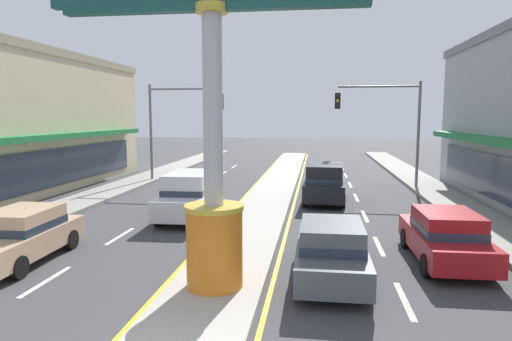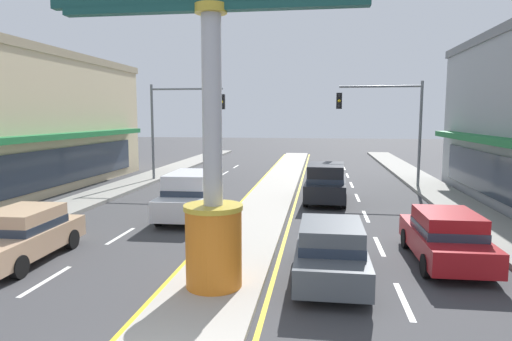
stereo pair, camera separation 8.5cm
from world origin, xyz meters
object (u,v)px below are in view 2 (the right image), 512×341
(traffic_light_right_side, at_px, (389,116))
(sedan_near_right_lane, at_px, (446,236))
(traffic_light_left_side, at_px, (179,116))
(district_sign, at_px, (212,117))
(sedan_mid_left_lane, at_px, (331,250))
(suv_far_right_lane, at_px, (190,194))
(suv_far_left_oncoming, at_px, (326,182))
(sedan_near_left_lane, at_px, (22,234))

(traffic_light_right_side, height_order, sedan_near_right_lane, traffic_light_right_side)
(traffic_light_left_side, height_order, sedan_near_right_lane, traffic_light_left_side)
(district_sign, bearing_deg, traffic_light_left_side, 110.28)
(sedan_near_right_lane, distance_m, sedan_mid_left_lane, 3.76)
(district_sign, height_order, traffic_light_left_side, district_sign)
(traffic_light_left_side, xyz_separation_m, sedan_mid_left_lane, (9.21, -16.11, -3.46))
(suv_far_right_lane, bearing_deg, district_sign, -69.65)
(sedan_mid_left_lane, distance_m, suv_far_left_oncoming, 10.61)
(traffic_light_left_side, height_order, sedan_mid_left_lane, traffic_light_left_side)
(traffic_light_left_side, relative_size, sedan_near_left_lane, 1.42)
(traffic_light_right_side, bearing_deg, sedan_near_right_lane, -91.20)
(district_sign, bearing_deg, suv_far_right_lane, 110.35)
(traffic_light_left_side, distance_m, suv_far_left_oncoming, 11.21)
(traffic_light_right_side, bearing_deg, sedan_near_left_lane, -129.70)
(traffic_light_right_side, bearing_deg, traffic_light_left_side, 176.67)
(district_sign, distance_m, traffic_light_right_side, 17.75)
(traffic_light_left_side, xyz_separation_m, sedan_near_left_lane, (0.28, -15.81, -3.46))
(traffic_light_left_side, bearing_deg, sedan_near_left_lane, -88.97)
(district_sign, bearing_deg, suv_far_left_oncoming, 76.63)
(traffic_light_right_side, distance_m, sedan_near_right_lane, 13.99)
(suv_far_right_lane, height_order, suv_far_left_oncoming, same)
(sedan_near_right_lane, height_order, suv_far_left_oncoming, suv_far_left_oncoming)
(suv_far_right_lane, xyz_separation_m, suv_far_left_oncoming, (5.62, 4.23, 0.00))
(sedan_near_right_lane, xyz_separation_m, sedan_mid_left_lane, (-3.30, -1.81, 0.00))
(sedan_near_right_lane, relative_size, suv_far_left_oncoming, 0.93)
(traffic_light_right_side, distance_m, sedan_mid_left_lane, 16.15)
(district_sign, height_order, suv_far_left_oncoming, district_sign)
(district_sign, height_order, traffic_light_right_side, district_sign)
(suv_far_right_lane, bearing_deg, sedan_near_left_lane, -118.44)
(suv_far_right_lane, relative_size, sedan_near_left_lane, 1.07)
(sedan_near_right_lane, bearing_deg, traffic_light_left_side, 131.18)
(sedan_near_left_lane, bearing_deg, sedan_near_right_lane, 7.07)
(sedan_mid_left_lane, bearing_deg, district_sign, -156.90)
(suv_far_left_oncoming, bearing_deg, district_sign, -103.37)
(traffic_light_left_side, bearing_deg, district_sign, -69.72)
(sedan_near_right_lane, relative_size, suv_far_right_lane, 0.93)
(traffic_light_right_side, relative_size, suv_far_right_lane, 1.33)
(suv_far_right_lane, height_order, sedan_near_left_lane, suv_far_right_lane)
(traffic_light_left_side, height_order, suv_far_right_lane, traffic_light_left_side)
(traffic_light_left_side, distance_m, traffic_light_right_side, 12.81)
(traffic_light_right_side, height_order, suv_far_left_oncoming, traffic_light_right_side)
(sedan_near_left_lane, relative_size, suv_far_left_oncoming, 0.93)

